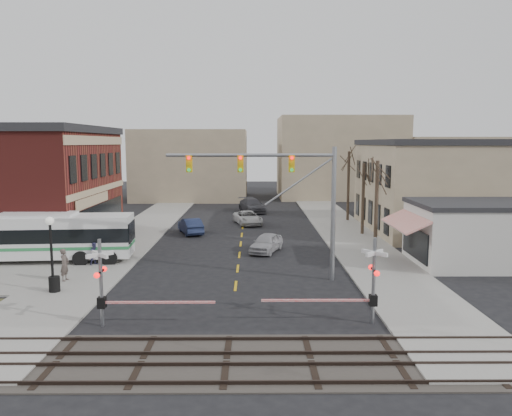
{
  "coord_description": "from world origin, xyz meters",
  "views": [
    {
      "loc": [
        1.0,
        -25.97,
        8.24
      ],
      "look_at": [
        1.23,
        9.99,
        3.5
      ],
      "focal_mm": 35.0,
      "sensor_mm": 36.0,
      "label": 1
    }
  ],
  "objects": [
    {
      "name": "traffic_signal_mast",
      "position": [
        3.03,
        3.3,
        5.74
      ],
      "size": [
        9.98,
        0.3,
        8.0
      ],
      "color": "gray",
      "rests_on": "ground"
    },
    {
      "name": "tree_east_c",
      "position": [
        11.0,
        26.0,
        3.72
      ],
      "size": [
        0.28,
        0.28,
        7.2
      ],
      "color": "#382B21",
      "rests_on": "sidewalk_east"
    },
    {
      "name": "car_a",
      "position": [
        2.01,
        11.05,
        0.7
      ],
      "size": [
        2.98,
        4.43,
        1.4
      ],
      "primitive_type": "imported",
      "rotation": [
        0.0,
        0.0,
        -0.35
      ],
      "color": "#A1A0A4",
      "rests_on": "ground"
    },
    {
      "name": "car_c",
      "position": [
        0.47,
        23.91,
        0.67
      ],
      "size": [
        3.38,
        5.22,
        1.34
      ],
      "primitive_type": "imported",
      "rotation": [
        0.0,
        0.0,
        0.26
      ],
      "color": "#B8B8B8",
      "rests_on": "ground"
    },
    {
      "name": "pedestrian_far",
      "position": [
        -9.56,
        6.68,
        0.87
      ],
      "size": [
        0.91,
        0.93,
        1.51
      ],
      "primitive_type": "imported",
      "rotation": [
        0.0,
        0.0,
        0.86
      ],
      "color": "#393965",
      "rests_on": "sidewalk_west"
    },
    {
      "name": "transit_bus",
      "position": [
        -13.77,
        7.76,
        1.84
      ],
      "size": [
        12.85,
        3.73,
        3.26
      ],
      "color": "silver",
      "rests_on": "ground"
    },
    {
      "name": "rr_crossing_east",
      "position": [
        6.05,
        -4.04,
        1.97
      ],
      "size": [
        5.6,
        1.36,
        4.0
      ],
      "color": "gray",
      "rests_on": "ground"
    },
    {
      "name": "tree_east_a",
      "position": [
        10.5,
        12.0,
        3.5
      ],
      "size": [
        0.28,
        0.28,
        6.75
      ],
      "color": "#382B21",
      "rests_on": "sidewalk_east"
    },
    {
      "name": "trash_bin",
      "position": [
        -9.89,
        0.62,
        0.54
      ],
      "size": [
        0.6,
        0.6,
        0.84
      ],
      "primitive_type": "cylinder",
      "color": "black",
      "rests_on": "sidewalk_west"
    },
    {
      "name": "car_d",
      "position": [
        0.9,
        32.89,
        0.79
      ],
      "size": [
        3.71,
        5.87,
        1.58
      ],
      "primitive_type": "imported",
      "rotation": [
        0.0,
        0.0,
        0.29
      ],
      "color": "#46464C",
      "rests_on": "ground"
    },
    {
      "name": "sidewalk_west",
      "position": [
        -9.5,
        20.0,
        0.06
      ],
      "size": [
        5.0,
        60.0,
        0.12
      ],
      "primitive_type": "cube",
      "color": "gray",
      "rests_on": "ground"
    },
    {
      "name": "ground",
      "position": [
        0.0,
        0.0,
        0.0
      ],
      "size": [
        160.0,
        160.0,
        0.0
      ],
      "primitive_type": "plane",
      "color": "black",
      "rests_on": "ground"
    },
    {
      "name": "tan_building",
      "position": [
        22.0,
        20.0,
        4.26
      ],
      "size": [
        20.3,
        15.3,
        8.5
      ],
      "color": "gray",
      "rests_on": "ground"
    },
    {
      "name": "tree_east_b",
      "position": [
        10.8,
        18.0,
        3.27
      ],
      "size": [
        0.28,
        0.28,
        6.3
      ],
      "color": "#382B21",
      "rests_on": "sidewalk_east"
    },
    {
      "name": "rail_tracks",
      "position": [
        0.0,
        -8.0,
        0.12
      ],
      "size": [
        160.0,
        3.91,
        0.14
      ],
      "color": "#2D231E",
      "rests_on": "ground"
    },
    {
      "name": "awning_shop",
      "position": [
        15.97,
        7.0,
        2.16
      ],
      "size": [
        9.74,
        6.2,
        4.3
      ],
      "color": "beige",
      "rests_on": "ground"
    },
    {
      "name": "sidewalk_east",
      "position": [
        9.5,
        20.0,
        0.06
      ],
      "size": [
        5.0,
        60.0,
        0.12
      ],
      "primitive_type": "cube",
      "color": "gray",
      "rests_on": "ground"
    },
    {
      "name": "street_lamp",
      "position": [
        -9.98,
        0.67,
        3.09
      ],
      "size": [
        0.44,
        0.44,
        4.13
      ],
      "color": "black",
      "rests_on": "sidewalk_west"
    },
    {
      "name": "car_b",
      "position": [
        -4.67,
        18.71,
        0.72
      ],
      "size": [
        2.9,
        4.61,
        1.43
      ],
      "primitive_type": "imported",
      "rotation": [
        0.0,
        0.0,
        3.49
      ],
      "color": "#19223F",
      "rests_on": "ground"
    },
    {
      "name": "ballast_strip",
      "position": [
        0.0,
        -8.0,
        0.03
      ],
      "size": [
        160.0,
        5.0,
        0.06
      ],
      "primitive_type": "cube",
      "color": "#332D28",
      "rests_on": "ground"
    },
    {
      "name": "rr_crossing_west",
      "position": [
        -5.37,
        -4.28,
        1.97
      ],
      "size": [
        5.6,
        1.36,
        4.0
      ],
      "color": "gray",
      "rests_on": "ground"
    },
    {
      "name": "pedestrian_near",
      "position": [
        -10.12,
        2.81,
        1.08
      ],
      "size": [
        0.54,
        0.75,
        1.92
      ],
      "primitive_type": "imported",
      "rotation": [
        0.0,
        0.0,
        1.45
      ],
      "color": "#504540",
      "rests_on": "sidewalk_west"
    }
  ]
}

